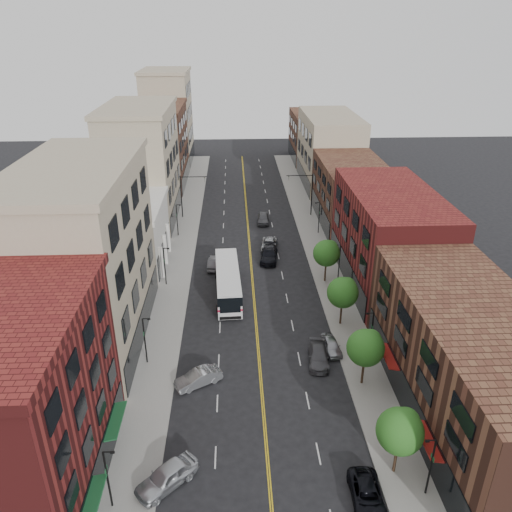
{
  "coord_description": "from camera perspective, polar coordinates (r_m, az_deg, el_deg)",
  "views": [
    {
      "loc": [
        -2.16,
        -32.2,
        30.49
      ],
      "look_at": [
        0.32,
        21.58,
        5.0
      ],
      "focal_mm": 35.0,
      "sensor_mm": 36.0,
      "label": 1
    }
  ],
  "objects": [
    {
      "name": "city_bus",
      "position": [
        60.8,
        -3.23,
        -2.77
      ],
      "size": [
        3.49,
        12.79,
        3.26
      ],
      "rotation": [
        0.0,
        0.0,
        0.05
      ],
      "color": "silver",
      "rests_on": "ground"
    },
    {
      "name": "car_angle_b",
      "position": [
        47.5,
        -6.61,
        -13.67
      ],
      "size": [
        4.61,
        3.48,
        1.45
      ],
      "primitive_type": "imported",
      "rotation": [
        0.0,
        0.0,
        -1.07
      ],
      "color": "#A9ADB1",
      "rests_on": "ground"
    },
    {
      "name": "bldg_l_redbrick",
      "position": [
        38.19,
        -25.84,
        -15.69
      ],
      "size": [
        10.0,
        16.0,
        14.0
      ],
      "primitive_type": "cube",
      "color": "maroon",
      "rests_on": "ground"
    },
    {
      "name": "lamp_l_1",
      "position": [
        49.5,
        -12.56,
        -9.14
      ],
      "size": [
        0.81,
        0.55,
        5.05
      ],
      "color": "black",
      "rests_on": "sidewalk_left"
    },
    {
      "name": "ground",
      "position": [
        44.4,
        0.92,
        -18.04
      ],
      "size": [
        220.0,
        220.0,
        0.0
      ],
      "primitive_type": "plane",
      "color": "black",
      "rests_on": "ground"
    },
    {
      "name": "tree_r_3",
      "position": [
        63.2,
        8.14,
        0.41
      ],
      "size": [
        3.4,
        3.4,
        5.59
      ],
      "color": "black",
      "rests_on": "sidewalk_right"
    },
    {
      "name": "bldg_l_far_c",
      "position": [
        120.88,
        -10.01,
        15.21
      ],
      "size": [
        10.0,
        16.0,
        20.0
      ],
      "primitive_type": "cube",
      "color": "tan",
      "rests_on": "ground"
    },
    {
      "name": "lamp_l_3",
      "position": [
        77.76,
        -8.98,
        4.29
      ],
      "size": [
        0.81,
        0.55,
        5.05
      ],
      "color": "black",
      "rests_on": "sidewalk_left"
    },
    {
      "name": "bldg_r_far_b",
      "position": [
        102.77,
        8.36,
        11.86
      ],
      "size": [
        10.0,
        22.0,
        14.0
      ],
      "primitive_type": "cube",
      "color": "tan",
      "rests_on": "ground"
    },
    {
      "name": "sidewalk_right",
      "position": [
        74.76,
        6.96,
        1.13
      ],
      "size": [
        4.0,
        110.0,
        0.15
      ],
      "primitive_type": "cube",
      "color": "gray",
      "rests_on": "ground"
    },
    {
      "name": "bldg_l_white",
      "position": [
        70.11,
        -14.66,
        2.27
      ],
      "size": [
        10.0,
        14.0,
        8.0
      ],
      "primitive_type": "cube",
      "color": "silver",
      "rests_on": "ground"
    },
    {
      "name": "lamp_r_0",
      "position": [
        38.93,
        19.33,
        -21.51
      ],
      "size": [
        0.81,
        0.55,
        5.05
      ],
      "color": "black",
      "rests_on": "sidewalk_right"
    },
    {
      "name": "lamp_l_2",
      "position": [
        63.19,
        -10.36,
        -0.93
      ],
      "size": [
        0.81,
        0.55,
        5.05
      ],
      "color": "black",
      "rests_on": "sidewalk_left"
    },
    {
      "name": "car_lane_a",
      "position": [
        69.75,
        1.51,
        0.15
      ],
      "size": [
        3.05,
        5.91,
        1.64
      ],
      "primitive_type": "imported",
      "rotation": [
        0.0,
        0.0,
        -0.14
      ],
      "color": "black",
      "rests_on": "ground"
    },
    {
      "name": "bldg_r_near",
      "position": [
        45.32,
        23.42,
        -11.32
      ],
      "size": [
        10.0,
        26.0,
        10.0
      ],
      "primitive_type": "cube",
      "color": "#522D21",
      "rests_on": "ground"
    },
    {
      "name": "car_lane_c",
      "position": [
        82.86,
        0.83,
        4.34
      ],
      "size": [
        2.23,
        4.83,
        1.6
      ],
      "primitive_type": "imported",
      "rotation": [
        0.0,
        0.0,
        -0.07
      ],
      "color": "#4C4D52",
      "rests_on": "ground"
    },
    {
      "name": "bldg_r_mid",
      "position": [
        64.23,
        14.95,
        2.02
      ],
      "size": [
        10.0,
        22.0,
        12.0
      ],
      "primitive_type": "cube",
      "color": "maroon",
      "rests_on": "ground"
    },
    {
      "name": "car_angle_a",
      "position": [
        39.7,
        -10.16,
        -23.55
      ],
      "size": [
        4.89,
        4.74,
        1.66
      ],
      "primitive_type": "imported",
      "rotation": [
        0.0,
        0.0,
        -0.82
      ],
      "color": "silver",
      "rests_on": "ground"
    },
    {
      "name": "bldg_l_far_b",
      "position": [
        103.87,
        -11.03,
        12.09
      ],
      "size": [
        10.0,
        20.0,
        15.0
      ],
      "primitive_type": "cube",
      "color": "#522D21",
      "rests_on": "ground"
    },
    {
      "name": "tree_r_1",
      "position": [
        46.3,
        12.5,
        -10.07
      ],
      "size": [
        3.4,
        3.4,
        5.59
      ],
      "color": "black",
      "rests_on": "sidewalk_right"
    },
    {
      "name": "bldg_r_far_a",
      "position": [
        83.53,
        10.84,
        7.11
      ],
      "size": [
        10.0,
        20.0,
        10.0
      ],
      "primitive_type": "cube",
      "color": "#522D21",
      "rests_on": "ground"
    },
    {
      "name": "tree_r_2",
      "position": [
        54.49,
        9.97,
        -4.02
      ],
      "size": [
        3.4,
        3.4,
        5.59
      ],
      "color": "black",
      "rests_on": "sidewalk_right"
    },
    {
      "name": "signal_mast_right",
      "position": [
        85.17,
        5.93,
        7.54
      ],
      "size": [
        4.49,
        0.18,
        7.2
      ],
      "color": "black",
      "rests_on": "sidewalk_right"
    },
    {
      "name": "bldg_l_tanoffice",
      "position": [
        52.2,
        -18.89,
        -0.44
      ],
      "size": [
        10.0,
        22.0,
        18.0
      ],
      "primitive_type": "cube",
      "color": "tan",
      "rests_on": "ground"
    },
    {
      "name": "tree_r_0",
      "position": [
        38.97,
        16.23,
        -18.51
      ],
      "size": [
        3.4,
        3.4,
        5.59
      ],
      "color": "black",
      "rests_on": "sidewalk_right"
    },
    {
      "name": "sidewalk_left",
      "position": [
        74.18,
        -8.47,
        0.83
      ],
      "size": [
        4.0,
        110.0,
        0.15
      ],
      "primitive_type": "cube",
      "color": "gray",
      "rests_on": "ground"
    },
    {
      "name": "lamp_r_1",
      "position": [
        50.45,
        13.03,
        -8.47
      ],
      "size": [
        0.81,
        0.55,
        5.05
      ],
      "color": "black",
      "rests_on": "sidewalk_right"
    },
    {
      "name": "lamp_r_2",
      "position": [
        63.94,
        9.46,
        -0.53
      ],
      "size": [
        0.81,
        0.55,
        5.05
      ],
      "color": "black",
      "rests_on": "sidewalk_right"
    },
    {
      "name": "car_lane_b",
      "position": [
        73.24,
        1.52,
        1.32
      ],
      "size": [
        2.88,
        5.2,
        1.38
      ],
      "primitive_type": "imported",
      "rotation": [
        0.0,
        0.0,
        -0.13
      ],
      "color": "#A5A9AD",
      "rests_on": "ground"
    },
    {
      "name": "car_lane_behind",
      "position": [
        67.88,
        -4.78,
        -0.76
      ],
      "size": [
        1.93,
        4.58,
        1.47
      ],
      "primitive_type": "imported",
      "rotation": [
        0.0,
        0.0,
        3.06
      ],
      "color": "#56565C",
      "rests_on": "ground"
    },
    {
      "name": "car_parked_far",
      "position": [
        51.93,
        8.6,
        -10.06
      ],
      "size": [
        1.95,
        4.0,
        1.32
      ],
      "primitive_type": "imported",
      "rotation": [
        0.0,
        0.0,
        0.1
      ],
      "color": "#9A9BA1",
      "rests_on": "ground"
    },
    {
      "name": "car_parked_mid",
      "position": [
        50.23,
        7.15,
        -11.3
      ],
      "size": [
        2.39,
        4.88,
        1.37
      ],
      "primitive_type": "imported",
      "rotation": [
        0.0,
        0.0,
        -0.1
      ],
      "color": "#454449",
      "rests_on": "ground"
    },
    {
      "name": "lamp_l_0",
      "position": [
        37.69,
        -16.56,
        -22.97
      ],
      "size": [
        0.81,
        0.55,
        5.05
      ],
      "color": "black",
      "rests_on": "sidewalk_left"
    },
    {
      "name": "car_parked_near",
      "position": [
        39.15,
        12.58,
        -25.16
      ],
      "size": [
        2.35,
        4.78,
        1.31
      ],
      "primitive_type": "imported",
      "rotation": [
        0.0,
        0.0,
        -0.04
      ],
      "color": "black",
      "rests_on": "ground"
    },
    {
      "name": "bldg_l_far_a",
      "position": [
        84.34,
        -12.88,
        9.95
      ],
      "size": [
        10.0,
        20.0,
        18.0
      ],
      "primitive_type": "cube",
      "color": "tan",
      "rests_on": "ground"
    },
    {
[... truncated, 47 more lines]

